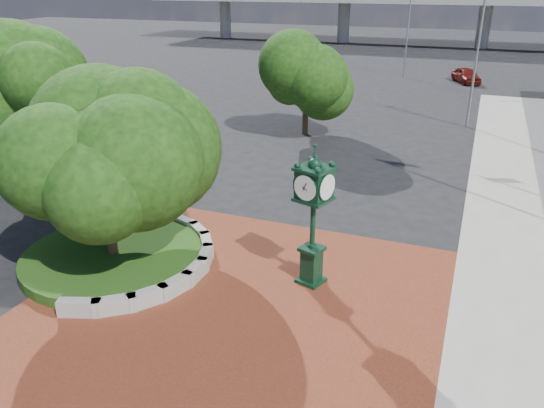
{
  "coord_description": "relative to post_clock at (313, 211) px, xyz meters",
  "views": [
    {
      "loc": [
        5.96,
        -12.94,
        9.0
      ],
      "look_at": [
        0.27,
        1.5,
        2.4
      ],
      "focal_mm": 35.0,
      "sensor_mm": 36.0,
      "label": 1
    }
  ],
  "objects": [
    {
      "name": "planter_wall",
      "position": [
        -4.45,
        -1.19,
        -2.23
      ],
      "size": [
        2.96,
        6.77,
        0.54
      ],
      "color": "#9E9B93",
      "rests_on": "ground"
    },
    {
      "name": "tree_planter",
      "position": [
        -6.74,
        -1.19,
        1.22
      ],
      "size": [
        5.2,
        5.2,
        6.33
      ],
      "color": "#38281C",
      "rests_on": "ground"
    },
    {
      "name": "tree_street",
      "position": [
        -5.74,
        16.81,
        0.73
      ],
      "size": [
        4.4,
        4.4,
        5.45
      ],
      "color": "#38281C",
      "rests_on": "ground"
    },
    {
      "name": "plaza",
      "position": [
        -1.74,
        -2.19,
        -2.48
      ],
      "size": [
        12.0,
        12.0,
        0.04
      ],
      "primitive_type": "cube",
      "color": "maroon",
      "rests_on": "ground"
    },
    {
      "name": "tree_northwest",
      "position": [
        -14.74,
        3.81,
        1.62
      ],
      "size": [
        5.6,
        5.6,
        6.93
      ],
      "color": "#38281C",
      "rests_on": "ground"
    },
    {
      "name": "ground",
      "position": [
        -1.74,
        -1.19,
        -2.5
      ],
      "size": [
        200.0,
        200.0,
        0.0
      ],
      "primitive_type": "plane",
      "color": "black",
      "rests_on": "ground"
    },
    {
      "name": "grass_bed",
      "position": [
        -6.74,
        -1.19,
        -2.3
      ],
      "size": [
        6.1,
        6.1,
        0.4
      ],
      "primitive_type": "cylinder",
      "color": "#1E3F12",
      "rests_on": "ground"
    },
    {
      "name": "street_lamp_far",
      "position": [
        -3.05,
        40.75,
        2.48
      ],
      "size": [
        1.83,
        0.83,
        8.5
      ],
      "color": "slate",
      "rests_on": "ground"
    },
    {
      "name": "parked_car",
      "position": [
        2.72,
        39.36,
        -1.81
      ],
      "size": [
        3.18,
        4.39,
        1.39
      ],
      "primitive_type": "imported",
      "rotation": [
        0.0,
        0.0,
        0.43
      ],
      "color": "#5B120D",
      "rests_on": "ground"
    },
    {
      "name": "post_clock",
      "position": [
        0.0,
        0.0,
        0.0
      ],
      "size": [
        1.14,
        1.14,
        4.56
      ],
      "color": "black",
      "rests_on": "ground"
    },
    {
      "name": "street_lamp_near",
      "position": [
        3.85,
        22.37,
        2.46
      ],
      "size": [
        1.9,
        0.23,
        8.47
      ],
      "color": "slate",
      "rests_on": "ground"
    }
  ]
}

